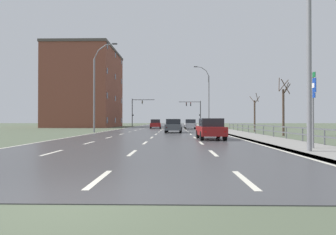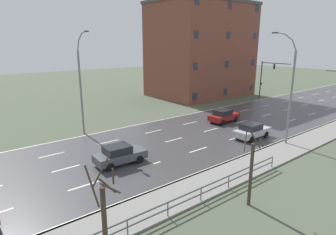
# 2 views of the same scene
# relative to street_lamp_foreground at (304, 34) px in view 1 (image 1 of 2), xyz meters

# --- Properties ---
(ground_plane) EXTENTS (160.00, 160.00, 0.12)m
(ground_plane) POSITION_rel_street_lamp_foreground_xyz_m (-7.41, 40.60, -5.20)
(ground_plane) COLOR #4C5642
(road_asphalt_strip) EXTENTS (14.00, 120.00, 0.03)m
(road_asphalt_strip) POSITION_rel_street_lamp_foreground_xyz_m (-7.41, 52.59, -5.13)
(road_asphalt_strip) COLOR #3D3D3F
(road_asphalt_strip) RESTS_ON ground
(sidewalk_right) EXTENTS (3.00, 120.00, 0.12)m
(sidewalk_right) POSITION_rel_street_lamp_foreground_xyz_m (1.02, 52.60, -5.08)
(sidewalk_right) COLOR gray
(sidewalk_right) RESTS_ON ground
(guardrail) EXTENTS (0.07, 28.29, 1.00)m
(guardrail) POSITION_rel_street_lamp_foreground_xyz_m (2.44, 14.59, -4.43)
(guardrail) COLOR #515459
(guardrail) RESTS_ON ground
(street_lamp_foreground) EXTENTS (2.76, 0.24, 10.56)m
(street_lamp_foreground) POSITION_rel_street_lamp_foreground_xyz_m (0.00, 0.00, 0.00)
(street_lamp_foreground) COLOR slate
(street_lamp_foreground) RESTS_ON ground
(street_lamp_midground) EXTENTS (2.57, 0.24, 10.43)m
(street_lamp_midground) POSITION_rel_street_lamp_foreground_xyz_m (0.02, 34.69, -0.04)
(street_lamp_midground) COLOR slate
(street_lamp_midground) RESTS_ON ground
(street_lamp_left_bank) EXTENTS (2.81, 0.24, 10.54)m
(street_lamp_left_bank) POSITION_rel_street_lamp_foreground_xyz_m (-14.81, 20.81, -0.01)
(street_lamp_left_bank) COLOR slate
(street_lamp_left_bank) RESTS_ON ground
(highway_sign) EXTENTS (0.09, 0.68, 3.73)m
(highway_sign) POSITION_rel_street_lamp_foreground_xyz_m (0.98, 1.32, -2.75)
(highway_sign) COLOR slate
(highway_sign) RESTS_ON ground
(traffic_signal_right) EXTENTS (5.07, 0.36, 5.89)m
(traffic_signal_right) POSITION_rel_street_lamp_foreground_xyz_m (-0.76, 52.65, -1.08)
(traffic_signal_right) COLOR #38383A
(traffic_signal_right) RESTS_ON ground
(traffic_signal_left) EXTENTS (5.28, 0.36, 6.43)m
(traffic_signal_left) POSITION_rel_street_lamp_foreground_xyz_m (-14.38, 53.16, -0.92)
(traffic_signal_left) COLOR #38383A
(traffic_signal_left) RESTS_ON ground
(car_far_right) EXTENTS (1.93, 4.15, 1.57)m
(car_far_right) POSITION_rel_street_lamp_foreground_xyz_m (-2.88, 8.87, -4.33)
(car_far_right) COLOR maroon
(car_far_right) RESTS_ON ground
(car_mid_centre) EXTENTS (1.98, 4.17, 1.57)m
(car_mid_centre) POSITION_rel_street_lamp_foreground_xyz_m (-8.77, 36.05, -4.33)
(car_mid_centre) COLOR maroon
(car_mid_centre) RESTS_ON ground
(car_distant) EXTENTS (1.86, 4.11, 1.57)m
(car_distant) POSITION_rel_street_lamp_foreground_xyz_m (-2.96, 33.59, -4.33)
(car_distant) COLOR #B7B7BC
(car_distant) RESTS_ON ground
(car_near_right) EXTENTS (1.99, 4.18, 1.57)m
(car_near_right) POSITION_rel_street_lamp_foreground_xyz_m (-5.64, 19.94, -4.33)
(car_near_right) COLOR #474C51
(car_near_right) RESTS_ON ground
(brick_building) EXTENTS (12.67, 17.18, 16.36)m
(brick_building) POSITION_rel_street_lamp_foreground_xyz_m (-24.25, 47.20, 3.05)
(brick_building) COLOR brown
(brick_building) RESTS_ON ground
(bare_tree_near) EXTENTS (1.07, 1.08, 5.41)m
(bare_tree_near) POSITION_rel_street_lamp_foreground_xyz_m (4.42, 13.81, -2.62)
(bare_tree_near) COLOR #423328
(bare_tree_near) RESTS_ON ground
(bare_tree_mid) EXTENTS (1.20, 1.27, 4.80)m
(bare_tree_mid) POSITION_rel_street_lamp_foreground_xyz_m (4.43, 23.03, -2.98)
(bare_tree_mid) COLOR #423328
(bare_tree_mid) RESTS_ON ground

